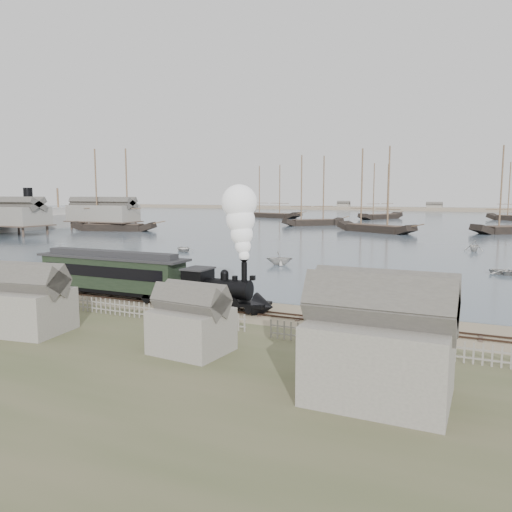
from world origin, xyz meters
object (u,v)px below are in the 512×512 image
at_px(locomotive, 235,256).
at_px(steamship, 29,209).
at_px(beached_dinghy, 183,293).
at_px(passenger_coach, 112,272).

bearing_deg(locomotive, steamship, 147.21).
bearing_deg(beached_dinghy, passenger_coach, 110.05).
xyz_separation_m(passenger_coach, beached_dinghy, (5.61, 2.69, -1.85)).
xyz_separation_m(beached_dinghy, steamship, (-82.11, 54.42, 4.94)).
relative_size(locomotive, passenger_coach, 0.64).
xyz_separation_m(passenger_coach, steamship, (-76.50, 57.11, 3.09)).
bearing_deg(passenger_coach, locomotive, -0.00).
bearing_deg(passenger_coach, beached_dinghy, 25.59).
relative_size(passenger_coach, beached_dinghy, 3.80).
relative_size(beached_dinghy, steamship, 0.08).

